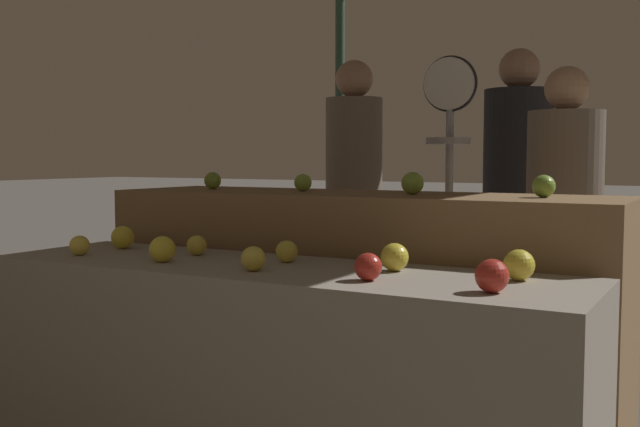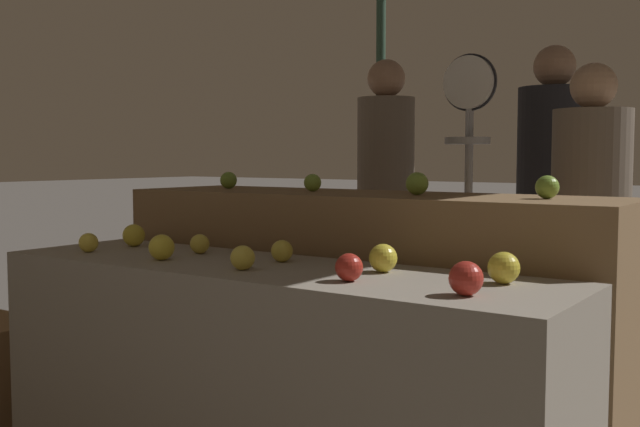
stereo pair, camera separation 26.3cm
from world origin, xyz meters
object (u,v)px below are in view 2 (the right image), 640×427
at_px(person_customer_left, 386,180).
at_px(person_vendor_at_scale, 590,211).
at_px(person_customer_right, 552,180).
at_px(produce_scale, 468,155).

bearing_deg(person_customer_left, person_vendor_at_scale, -171.37).
xyz_separation_m(person_vendor_at_scale, person_customer_right, (-0.41, 0.72, 0.12)).
relative_size(produce_scale, person_customer_right, 0.91).
relative_size(person_vendor_at_scale, person_customer_left, 0.91).
xyz_separation_m(person_vendor_at_scale, person_customer_left, (-1.33, 0.46, 0.10)).
bearing_deg(produce_scale, person_customer_right, 87.76).
bearing_deg(person_vendor_at_scale, person_customer_right, -37.29).
distance_m(produce_scale, person_customer_right, 1.06).
bearing_deg(person_vendor_at_scale, person_customer_left, 4.18).
xyz_separation_m(person_customer_left, person_customer_right, (0.92, 0.26, 0.01)).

